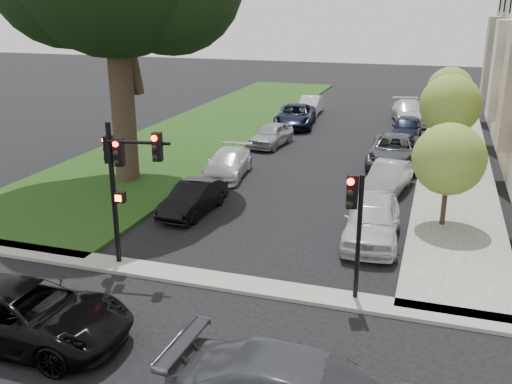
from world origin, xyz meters
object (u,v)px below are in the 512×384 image
(car_parked_9, at_px, (310,105))
(small_tree_b, at_px, (450,105))
(car_parked_3, at_px, (407,128))
(car_parked_6, at_px, (228,163))
(car_parked_4, at_px, (409,112))
(car_parked_2, at_px, (394,151))
(small_tree_c, at_px, (450,90))
(car_cross_near, at_px, (25,314))
(car_parked_1, at_px, (388,178))
(traffic_signal_main, at_px, (123,170))
(car_parked_5, at_px, (193,198))
(car_parked_0, at_px, (372,220))
(small_tree_a, at_px, (449,159))
(traffic_signal_secondary, at_px, (355,214))
(car_parked_8, at_px, (295,116))
(car_parked_7, at_px, (271,135))

(car_parked_9, bearing_deg, small_tree_b, -52.45)
(car_parked_3, bearing_deg, car_parked_6, -124.46)
(car_parked_4, bearing_deg, car_parked_2, -102.07)
(small_tree_c, height_order, car_cross_near, small_tree_c)
(small_tree_b, relative_size, car_parked_1, 1.16)
(traffic_signal_main, xyz_separation_m, car_parked_2, (7.08, 15.10, -2.48))
(car_parked_4, bearing_deg, car_parked_6, -126.90)
(car_parked_2, distance_m, car_parked_5, 12.23)
(car_parked_0, bearing_deg, car_parked_3, 86.85)
(car_cross_near, distance_m, car_parked_2, 21.03)
(car_parked_5, bearing_deg, small_tree_a, 12.84)
(small_tree_b, xyz_separation_m, car_parked_5, (-9.62, -11.03, -2.48))
(car_parked_9, bearing_deg, car_parked_1, -69.52)
(car_parked_1, bearing_deg, traffic_signal_secondary, -81.53)
(car_parked_2, bearing_deg, car_parked_4, 89.92)
(car_parked_8, bearing_deg, car_cross_near, -97.53)
(car_parked_3, bearing_deg, car_parked_1, -89.29)
(car_parked_3, xyz_separation_m, car_parked_9, (-7.60, 6.48, -0.05))
(traffic_signal_secondary, height_order, car_parked_6, traffic_signal_secondary)
(car_cross_near, bearing_deg, small_tree_b, -26.90)
(small_tree_c, bearing_deg, car_parked_5, -117.53)
(traffic_signal_secondary, height_order, car_parked_7, traffic_signal_secondary)
(traffic_signal_main, distance_m, car_parked_0, 8.85)
(small_tree_b, distance_m, car_parked_8, 12.30)
(car_parked_1, xyz_separation_m, car_parked_5, (-7.21, -5.22, -0.02))
(traffic_signal_secondary, distance_m, car_parked_6, 13.15)
(car_parked_4, bearing_deg, car_cross_near, -115.09)
(car_parked_8, bearing_deg, small_tree_b, -42.34)
(traffic_signal_main, bearing_deg, car_parked_0, 31.87)
(small_tree_b, distance_m, car_parked_9, 15.55)
(car_parked_8, bearing_deg, car_parked_1, -66.98)
(small_tree_c, bearing_deg, car_parked_2, -106.76)
(small_tree_c, relative_size, car_parked_3, 1.02)
(small_tree_b, bearing_deg, car_parked_5, -131.09)
(car_parked_4, bearing_deg, traffic_signal_secondary, -101.72)
(car_parked_8, bearing_deg, car_parked_4, 19.26)
(traffic_signal_secondary, xyz_separation_m, car_parked_3, (0.07, 21.41, -1.91))
(car_parked_3, relative_size, car_parked_6, 0.95)
(small_tree_c, xyz_separation_m, car_parked_0, (-2.41, -19.08, -2.08))
(car_parked_7, bearing_deg, car_parked_3, 36.14)
(car_parked_1, xyz_separation_m, car_parked_6, (-7.74, 0.08, -0.02))
(car_parked_4, bearing_deg, car_parked_7, -139.27)
(car_parked_6, bearing_deg, car_parked_1, -6.84)
(car_parked_3, bearing_deg, car_parked_5, -113.12)
(small_tree_b, xyz_separation_m, traffic_signal_main, (-9.63, -16.15, 0.12))
(small_tree_b, xyz_separation_m, car_parked_9, (-9.95, 11.69, -2.45))
(small_tree_b, bearing_deg, car_parked_4, 103.35)
(car_parked_8, bearing_deg, small_tree_a, -66.41)
(traffic_signal_secondary, relative_size, car_parked_7, 0.94)
(small_tree_c, relative_size, traffic_signal_secondary, 1.15)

